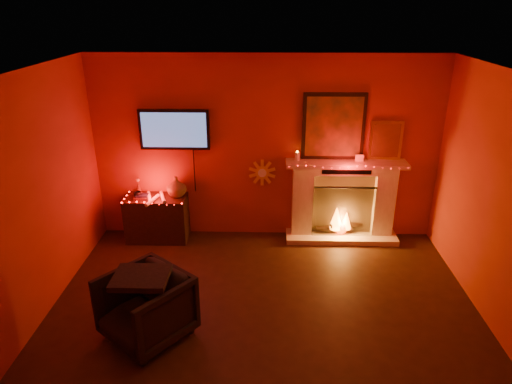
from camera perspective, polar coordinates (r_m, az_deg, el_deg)
room at (r=4.30m, az=1.00°, el=-4.75°), size 5.00×5.00×5.00m
fireplace at (r=6.82m, az=10.80°, el=-0.14°), size 1.72×0.40×2.18m
tv at (r=6.62m, az=-10.16°, el=7.67°), size 1.00×0.07×1.24m
sunburst_clock at (r=6.71m, az=0.78°, el=2.43°), size 0.40×0.03×0.40m
console_table at (r=6.95m, az=-12.10°, el=-2.84°), size 0.90×0.58×0.98m
armchair at (r=5.07m, az=-13.60°, el=-13.83°), size 1.13×1.13×0.74m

